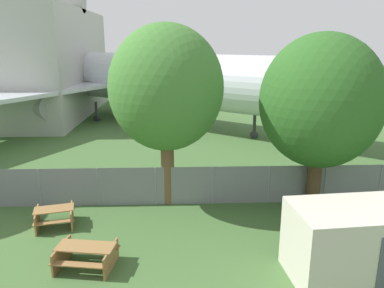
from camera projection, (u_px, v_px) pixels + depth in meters
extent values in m
cylinder|color=gray|center=(40.00, 188.00, 16.46)|extent=(0.07, 0.07, 1.76)
cylinder|color=gray|center=(98.00, 187.00, 16.55)|extent=(0.07, 0.07, 1.76)
cylinder|color=gray|center=(156.00, 186.00, 16.65)|extent=(0.07, 0.07, 1.76)
cylinder|color=gray|center=(213.00, 185.00, 16.74)|extent=(0.07, 0.07, 1.76)
cylinder|color=gray|center=(269.00, 185.00, 16.84)|extent=(0.07, 0.07, 1.76)
cylinder|color=gray|center=(325.00, 184.00, 16.93)|extent=(0.07, 0.07, 1.76)
cylinder|color=gray|center=(380.00, 183.00, 17.02)|extent=(0.07, 0.07, 1.76)
cube|color=slate|center=(213.00, 185.00, 16.74)|extent=(56.00, 0.01, 1.76)
cylinder|color=silver|center=(130.00, 77.00, 34.77)|extent=(34.05, 27.44, 4.38)
cone|color=silver|center=(1.00, 68.00, 47.27)|extent=(6.74, 6.45, 3.94)
cube|color=silver|center=(184.00, 75.00, 44.78)|extent=(16.53, 16.42, 0.30)
cylinder|color=#939399|center=(167.00, 86.00, 43.19)|extent=(4.33, 3.96, 1.97)
cube|color=silver|center=(4.00, 95.00, 27.30)|extent=(13.53, 18.20, 0.30)
cylinder|color=#939399|center=(36.00, 106.00, 29.92)|extent=(4.33, 3.96, 1.97)
cube|color=silver|center=(13.00, 22.00, 43.71)|extent=(3.28, 2.58, 6.57)
cube|color=silver|center=(19.00, 65.00, 44.90)|extent=(8.63, 9.78, 0.20)
cylinder|color=#2D2D33|center=(254.00, 126.00, 28.44)|extent=(0.24, 0.24, 1.82)
cylinder|color=#2D2D33|center=(254.00, 134.00, 28.61)|extent=(0.63, 0.58, 0.56)
cylinder|color=#2D2D33|center=(136.00, 104.00, 38.75)|extent=(0.24, 0.24, 1.82)
cylinder|color=#2D2D33|center=(136.00, 110.00, 38.91)|extent=(0.63, 0.58, 0.56)
cylinder|color=#2D2D33|center=(96.00, 112.00, 34.60)|extent=(0.24, 0.24, 1.82)
cylinder|color=#2D2D33|center=(97.00, 118.00, 34.77)|extent=(0.63, 0.58, 0.56)
cube|color=beige|center=(352.00, 243.00, 11.37)|extent=(3.89, 2.56, 2.32)
cube|color=olive|center=(54.00, 209.00, 14.69)|extent=(1.64, 1.10, 0.04)
cube|color=olive|center=(55.00, 210.00, 15.29)|extent=(1.52, 0.63, 0.04)
cube|color=olive|center=(54.00, 222.00, 14.25)|extent=(1.52, 0.63, 0.04)
cube|color=olive|center=(72.00, 216.00, 14.96)|extent=(0.39, 1.37, 0.74)
cube|color=olive|center=(37.00, 220.00, 14.61)|extent=(0.39, 1.37, 0.74)
cube|color=olive|center=(85.00, 247.00, 11.97)|extent=(1.95, 1.03, 0.04)
cube|color=olive|center=(93.00, 246.00, 12.59)|extent=(1.87, 0.56, 0.04)
cube|color=olive|center=(79.00, 265.00, 11.51)|extent=(1.87, 0.56, 0.04)
cube|color=olive|center=(111.00, 258.00, 11.98)|extent=(0.27, 1.39, 0.74)
cube|color=olive|center=(62.00, 255.00, 12.16)|extent=(0.27, 1.39, 0.74)
cylinder|color=brown|center=(168.00, 170.00, 16.72)|extent=(0.58, 0.58, 3.15)
ellipsoid|color=#427A33|center=(166.00, 88.00, 15.77)|extent=(4.87, 4.87, 5.35)
cylinder|color=#4C3823|center=(314.00, 179.00, 16.48)|extent=(0.61, 0.61, 2.53)
ellipsoid|color=#2D6023|center=(321.00, 101.00, 15.58)|extent=(5.11, 5.11, 5.62)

